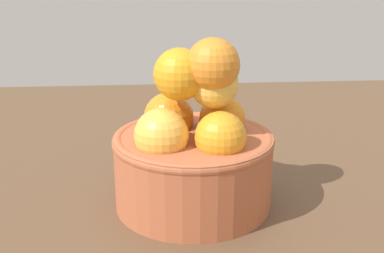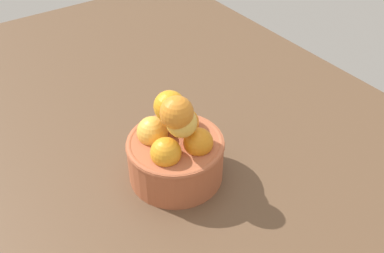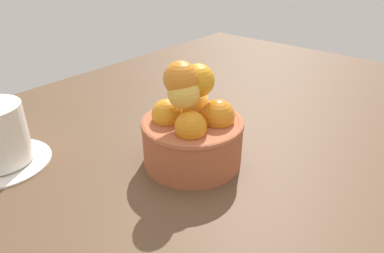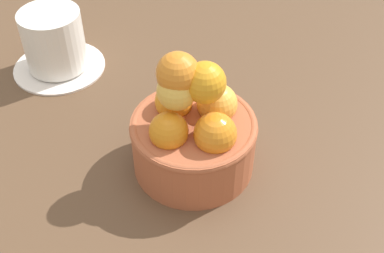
{
  "view_description": "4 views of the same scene",
  "coord_description": "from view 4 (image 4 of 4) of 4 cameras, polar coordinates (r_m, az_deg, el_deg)",
  "views": [
    {
      "loc": [
        3.11,
        40.18,
        21.12
      ],
      "look_at": [
        0.0,
        -1.29,
        6.82
      ],
      "focal_mm": 46.9,
      "sensor_mm": 36.0,
      "label": 1
    },
    {
      "loc": [
        -39.24,
        24.2,
        46.07
      ],
      "look_at": [
        0.78,
        -3.38,
        7.07
      ],
      "focal_mm": 40.83,
      "sensor_mm": 36.0,
      "label": 2
    },
    {
      "loc": [
        -31.98,
        -26.59,
        27.71
      ],
      "look_at": [
        -1.13,
        -0.86,
        6.28
      ],
      "focal_mm": 32.59,
      "sensor_mm": 36.0,
      "label": 3
    },
    {
      "loc": [
        -3.24,
        -39.19,
        42.66
      ],
      "look_at": [
        -0.19,
        -0.09,
        5.97
      ],
      "focal_mm": 46.71,
      "sensor_mm": 36.0,
      "label": 4
    }
  ],
  "objects": [
    {
      "name": "terracotta_bowl",
      "position": [
        0.54,
        0.15,
        -0.49
      ],
      "size": [
        13.92,
        13.92,
        14.91
      ],
      "color": "#AD5938",
      "rests_on": "ground_plane"
    },
    {
      "name": "coffee_cup",
      "position": [
        0.72,
        -15.42,
        9.09
      ],
      "size": [
        12.9,
        12.9,
        8.83
      ],
      "color": "white",
      "rests_on": "ground_plane"
    },
    {
      "name": "ground_plane",
      "position": [
        0.6,
        0.17,
        -5.69
      ],
      "size": [
        133.61,
        87.45,
        4.45
      ],
      "primitive_type": "cube",
      "color": "brown"
    }
  ]
}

